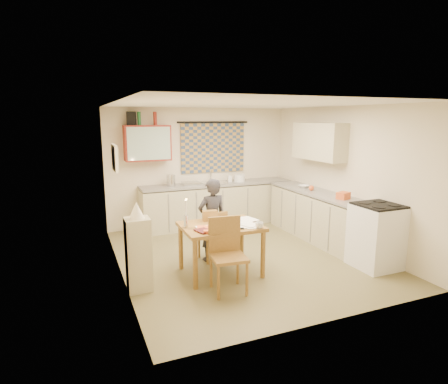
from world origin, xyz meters
name	(u,v)px	position (x,y,z in m)	size (l,w,h in m)	color
floor	(244,256)	(0.00, 0.00, -0.01)	(4.00, 4.50, 0.02)	brown
ceiling	(245,103)	(0.00, 0.00, 2.51)	(4.00, 4.50, 0.02)	white
wall_back	(200,167)	(0.00, 2.26, 1.25)	(4.00, 0.02, 2.50)	beige
wall_front	(334,216)	(0.00, -2.26, 1.25)	(4.00, 0.02, 2.50)	beige
wall_left	(117,192)	(-2.01, 0.00, 1.25)	(0.02, 4.50, 2.50)	beige
wall_right	(344,176)	(2.01, 0.00, 1.25)	(0.02, 4.50, 2.50)	beige
window_blind	(213,148)	(0.30, 2.22, 1.65)	(1.45, 0.03, 1.05)	navy
curtain_rod	(213,122)	(0.30, 2.20, 2.20)	(0.04, 0.04, 1.60)	black
wall_cabinet	(147,143)	(-1.15, 2.08, 1.80)	(0.90, 0.34, 0.70)	maroon
wall_cabinet_glass	(149,144)	(-1.15, 1.91, 1.80)	(0.84, 0.02, 0.64)	#99B2A5
upper_cabinet_right	(319,141)	(1.83, 0.55, 1.85)	(0.34, 1.30, 0.70)	tan
framed_print	(115,158)	(-1.97, 0.40, 1.70)	(0.04, 0.50, 0.40)	beige
print_canvas	(116,158)	(-1.95, 0.40, 1.70)	(0.01, 0.42, 0.32)	silver
counter_back	(218,204)	(0.29, 1.95, 0.45)	(3.30, 0.62, 0.92)	tan
counter_right	(325,219)	(1.70, 0.09, 0.45)	(0.62, 2.95, 0.92)	tan
stove	(377,236)	(1.70, -1.19, 0.50)	(0.65, 0.65, 1.00)	white
sink	(215,185)	(0.24, 1.95, 0.88)	(0.55, 0.45, 0.10)	silver
tap	(211,176)	(0.20, 2.13, 1.06)	(0.03, 0.03, 0.28)	silver
dish_rack	(191,183)	(-0.30, 1.95, 0.95)	(0.35, 0.30, 0.06)	silver
kettle	(171,180)	(-0.73, 1.95, 1.04)	(0.18, 0.18, 0.24)	silver
mixing_bowl	(239,178)	(0.81, 1.95, 1.00)	(0.24, 0.24, 0.16)	white
soap_bottle	(230,178)	(0.60, 2.00, 1.01)	(0.09, 0.09, 0.18)	white
bowl	(304,186)	(1.70, 0.80, 0.94)	(0.25, 0.25, 0.05)	white
orange_bag	(343,196)	(1.70, -0.38, 0.98)	(0.22, 0.16, 0.12)	#D65723
fruit_orange	(311,188)	(1.65, 0.47, 0.97)	(0.10, 0.10, 0.10)	#D65723
speaker	(131,118)	(-1.44, 2.08, 2.28)	(0.16, 0.20, 0.26)	black
bottle_green	(139,118)	(-1.29, 2.08, 2.28)	(0.07, 0.07, 0.26)	#195926
bottle_brown	(155,118)	(-0.98, 2.08, 2.28)	(0.07, 0.07, 0.26)	maroon
dining_table	(221,249)	(-0.62, -0.51, 0.38)	(1.15, 0.88, 0.75)	brown
chair_far	(213,244)	(-0.54, 0.05, 0.26)	(0.41, 0.41, 0.83)	brown
chair_near	(228,269)	(-0.75, -1.09, 0.31)	(0.49, 0.49, 0.99)	brown
person	(212,220)	(-0.55, 0.05, 0.67)	(0.53, 0.39, 1.35)	black
shelf_stand	(139,255)	(-1.84, -0.61, 0.50)	(0.32, 0.30, 1.00)	tan
lampshade	(136,210)	(-1.84, -0.61, 1.11)	(0.20, 0.20, 0.22)	beige
letter_rack	(210,216)	(-0.69, -0.24, 0.83)	(0.22, 0.10, 0.16)	brown
mug	(259,225)	(-0.18, -0.89, 0.80)	(0.14, 0.14, 0.09)	white
magazine	(198,232)	(-1.05, -0.75, 0.76)	(0.23, 0.28, 0.02)	maroon
book	(197,229)	(-1.02, -0.60, 0.76)	(0.29, 0.33, 0.02)	#D65723
orange_box	(208,232)	(-0.93, -0.82, 0.77)	(0.12, 0.08, 0.04)	#D65723
eyeglasses	(239,229)	(-0.46, -0.81, 0.76)	(0.13, 0.04, 0.02)	black
candle_holder	(186,221)	(-1.13, -0.44, 0.84)	(0.06, 0.06, 0.18)	silver
candle	(185,208)	(-1.13, -0.45, 1.04)	(0.02, 0.02, 0.22)	white
candle_flame	(186,200)	(-1.12, -0.47, 1.16)	(0.02, 0.02, 0.02)	#FFCC66
papers	(234,223)	(-0.40, -0.51, 0.76)	(1.04, 0.72, 0.02)	white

